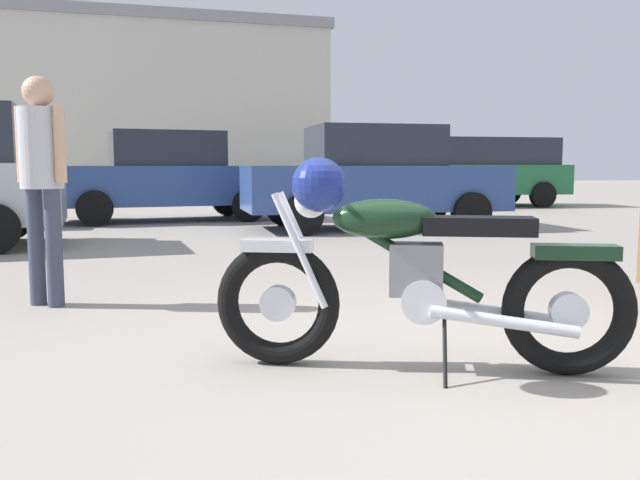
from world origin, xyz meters
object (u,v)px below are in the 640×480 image
blue_hatchback_right (373,178)px  bystander (41,167)px  vintage_motorcycle (409,274)px  red_hatchback_near (476,170)px  silver_sedan_mid (167,176)px

blue_hatchback_right → bystander: bearing=-127.8°
vintage_motorcycle → red_hatchback_near: size_ratio=0.42×
bystander → red_hatchback_near: red_hatchback_near is taller
vintage_motorcycle → blue_hatchback_right: 7.73m
blue_hatchback_right → red_hatchback_near: (4.52, 5.28, 0.10)m
red_hatchback_near → blue_hatchback_right: bearing=51.3°
vintage_motorcycle → bystander: bearing=-25.2°
bystander → red_hatchback_near: (8.77, 10.56, -0.08)m
bystander → red_hatchback_near: 13.73m
red_hatchback_near → silver_sedan_mid: size_ratio=1.09×
red_hatchback_near → silver_sedan_mid: 8.26m
vintage_motorcycle → blue_hatchback_right: bearing=-85.8°
silver_sedan_mid → blue_hatchback_right: bearing=135.4°
vintage_motorcycle → bystander: 2.96m
red_hatchback_near → silver_sedan_mid: (-7.78, -2.78, -0.10)m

